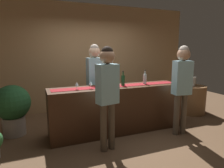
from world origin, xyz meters
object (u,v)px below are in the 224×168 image
object	(u,v)px
bartender	(95,75)
potted_plant_tall	(13,107)
wine_bottle_clear	(145,79)
wine_glass_mid_counter	(77,84)
customer_sipping	(182,80)
vase_on_side_table	(193,81)
round_side_table	(192,99)
wine_bottle_amber	(101,81)
wine_bottle_green	(123,80)
wine_glass_near_customer	(91,83)
customer_browsing	(107,87)

from	to	relation	value
bartender	potted_plant_tall	size ratio (longest dim) A/B	1.79
wine_bottle_clear	bartender	distance (m)	1.09
wine_glass_mid_counter	potted_plant_tall	bearing A→B (deg)	150.02
customer_sipping	vase_on_side_table	distance (m)	1.52
wine_bottle_clear	round_side_table	world-z (taller)	wine_bottle_clear
wine_bottle_amber	wine_bottle_clear	world-z (taller)	same
wine_bottle_amber	round_side_table	distance (m)	2.77
wine_bottle_clear	round_side_table	size ratio (longest dim) A/B	0.41
wine_glass_mid_counter	potted_plant_tall	size ratio (longest dim) A/B	0.14
round_side_table	potted_plant_tall	xyz separation A→B (m)	(-4.28, 0.24, 0.21)
customer_sipping	potted_plant_tall	world-z (taller)	customer_sipping
wine_bottle_amber	wine_bottle_green	xyz separation A→B (m)	(0.47, -0.02, 0.00)
wine_bottle_amber	wine_bottle_green	distance (m)	0.47
wine_glass_near_customer	bartender	size ratio (longest dim) A/B	0.08
wine_bottle_clear	vase_on_side_table	bearing A→B (deg)	11.01
customer_sipping	customer_browsing	size ratio (longest dim) A/B	1.01
wine_bottle_amber	customer_browsing	xyz separation A→B (m)	(-0.12, -0.68, 0.01)
wine_bottle_amber	wine_bottle_clear	size ratio (longest dim) A/B	1.00
round_side_table	bartender	bearing A→B (deg)	175.02
bartender	potted_plant_tall	world-z (taller)	bartender
wine_glass_mid_counter	vase_on_side_table	size ratio (longest dim) A/B	0.60
bartender	customer_browsing	world-z (taller)	bartender
wine_bottle_green	wine_glass_mid_counter	world-z (taller)	wine_bottle_green
bartender	customer_browsing	size ratio (longest dim) A/B	1.03
wine_bottle_amber	wine_glass_mid_counter	bearing A→B (deg)	-170.92
wine_glass_mid_counter	potted_plant_tall	distance (m)	1.40
wine_glass_near_customer	potted_plant_tall	xyz separation A→B (m)	(-1.39, 0.67, -0.48)
wine_bottle_amber	bartender	bearing A→B (deg)	84.36
wine_bottle_clear	wine_glass_near_customer	bearing A→B (deg)	-175.85
wine_bottle_clear	customer_sipping	bearing A→B (deg)	-53.09
customer_sipping	potted_plant_tall	distance (m)	3.33
wine_bottle_green	wine_glass_near_customer	xyz separation A→B (m)	(-0.70, -0.07, -0.01)
bartender	wine_bottle_amber	bearing A→B (deg)	79.92
wine_glass_mid_counter	customer_sipping	bearing A→B (deg)	-15.63
wine_glass_mid_counter	customer_browsing	xyz separation A→B (m)	(0.37, -0.60, 0.02)
bartender	customer_browsing	bearing A→B (deg)	77.72
customer_browsing	bartender	bearing A→B (deg)	70.44
potted_plant_tall	vase_on_side_table	bearing A→B (deg)	-3.59
wine_glass_near_customer	customer_browsing	distance (m)	0.59
wine_bottle_amber	wine_glass_near_customer	size ratio (longest dim) A/B	2.10
bartender	customer_sipping	xyz separation A→B (m)	(1.39, -1.19, -0.03)
customer_browsing	wine_bottle_clear	bearing A→B (deg)	19.64
wine_glass_mid_counter	customer_browsing	size ratio (longest dim) A/B	0.08
wine_glass_mid_counter	round_side_table	size ratio (longest dim) A/B	0.19
wine_glass_near_customer	wine_glass_mid_counter	distance (m)	0.26
wine_bottle_green	bartender	world-z (taller)	bartender
wine_bottle_clear	wine_glass_mid_counter	xyz separation A→B (m)	(-1.47, -0.07, -0.01)
wine_bottle_green	customer_browsing	distance (m)	0.88
round_side_table	wine_glass_mid_counter	bearing A→B (deg)	-172.42
bartender	customer_sipping	bearing A→B (deg)	135.05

